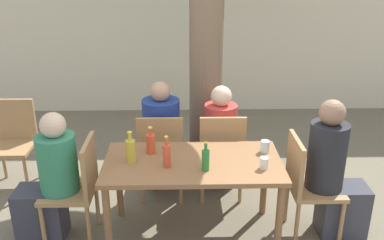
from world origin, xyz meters
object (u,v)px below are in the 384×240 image
object	(u,v)px
person_seated_2	(162,140)
patio_chair_2	(161,151)
drinking_glass_1	(264,163)
person_seated_0	(49,185)
patio_chair_0	(78,184)
dining_table_front	(193,170)
oil_cruet_1	(131,150)
soda_bottle_2	(151,143)
green_bottle_3	(206,159)
person_seated_3	(219,142)
patio_chair_1	(306,181)
soda_bottle_0	(167,155)
person_seated_1	(334,177)
patio_chair_4	(13,138)
patio_chair_3	(221,150)
drinking_glass_0	(265,146)

from	to	relation	value
person_seated_2	patio_chair_2	bearing A→B (deg)	90.00
drinking_glass_1	person_seated_0	bearing A→B (deg)	175.53
patio_chair_0	dining_table_front	bearing A→B (deg)	90.00
patio_chair_2	oil_cruet_1	size ratio (longest dim) A/B	3.41
patio_chair_0	patio_chair_2	world-z (taller)	same
soda_bottle_2	person_seated_2	bearing A→B (deg)	84.85
green_bottle_3	person_seated_0	bearing A→B (deg)	173.11
person_seated_3	oil_cruet_1	world-z (taller)	person_seated_3
patio_chair_2	soda_bottle_2	xyz separation A→B (m)	(-0.06, -0.46, 0.30)
patio_chair_1	person_seated_3	distance (m)	1.10
person_seated_2	soda_bottle_0	size ratio (longest dim) A/B	4.45
person_seated_0	person_seated_2	world-z (taller)	person_seated_2
soda_bottle_2	drinking_glass_1	bearing A→B (deg)	-18.01
person_seated_0	person_seated_1	xyz separation A→B (m)	(2.43, 0.00, 0.04)
drinking_glass_1	green_bottle_3	bearing A→B (deg)	-177.66
patio_chair_4	green_bottle_3	size ratio (longest dim) A/B	3.76
patio_chair_0	person_seated_1	bearing A→B (deg)	90.00
person_seated_1	drinking_glass_1	xyz separation A→B (m)	(-0.64, -0.14, 0.22)
patio_chair_0	patio_chair_4	bearing A→B (deg)	-137.17
patio_chair_4	soda_bottle_2	xyz separation A→B (m)	(1.52, -0.81, 0.30)
person_seated_0	drinking_glass_1	distance (m)	1.81
patio_chair_1	person_seated_2	xyz separation A→B (m)	(-1.28, 0.85, 0.01)
patio_chair_1	person_seated_2	bearing A→B (deg)	56.19
person_seated_0	soda_bottle_2	bearing A→B (deg)	100.72
dining_table_front	patio_chair_1	distance (m)	0.98
patio_chair_3	green_bottle_3	bearing A→B (deg)	75.56
soda_bottle_2	drinking_glass_1	world-z (taller)	soda_bottle_2
dining_table_front	patio_chair_3	world-z (taller)	patio_chair_3
patio_chair_4	soda_bottle_2	distance (m)	1.74
person_seated_3	drinking_glass_1	size ratio (longest dim) A/B	12.05
patio_chair_2	patio_chair_3	size ratio (longest dim) A/B	1.00
patio_chair_1	soda_bottle_2	world-z (taller)	soda_bottle_2
patio_chair_0	drinking_glass_0	size ratio (longest dim) A/B	8.97
dining_table_front	drinking_glass_0	xyz separation A→B (m)	(0.63, 0.16, 0.14)
patio_chair_3	drinking_glass_0	xyz separation A→B (m)	(0.33, -0.46, 0.26)
patio_chair_0	patio_chair_2	bearing A→B (deg)	132.33
soda_bottle_0	green_bottle_3	world-z (taller)	soda_bottle_0
person_seated_3	soda_bottle_2	bearing A→B (deg)	46.79
soda_bottle_2	green_bottle_3	world-z (taller)	green_bottle_3
soda_bottle_2	patio_chair_0	bearing A→B (deg)	-165.24
soda_bottle_0	soda_bottle_2	distance (m)	0.29
patio_chair_0	soda_bottle_0	world-z (taller)	soda_bottle_0
patio_chair_0	drinking_glass_0	bearing A→B (deg)	95.76
patio_chair_4	patio_chair_2	bearing A→B (deg)	-12.48
patio_chair_2	drinking_glass_1	size ratio (longest dim) A/B	9.69
patio_chair_3	person_seated_2	world-z (taller)	person_seated_2
patio_chair_1	drinking_glass_1	distance (m)	0.50
oil_cruet_1	drinking_glass_0	size ratio (longest dim) A/B	2.63
patio_chair_3	soda_bottle_2	distance (m)	0.86
patio_chair_2	oil_cruet_1	distance (m)	0.72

